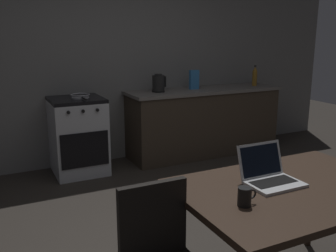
{
  "coord_description": "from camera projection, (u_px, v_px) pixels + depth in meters",
  "views": [
    {
      "loc": [
        -1.51,
        -2.41,
        1.63
      ],
      "look_at": [
        0.01,
        0.69,
        0.79
      ],
      "focal_mm": 40.44,
      "sensor_mm": 36.0,
      "label": 1
    }
  ],
  "objects": [
    {
      "name": "ground_plane",
      "position": [
        203.0,
        236.0,
        3.13
      ],
      "size": [
        12.0,
        12.0,
        0.0
      ],
      "primitive_type": "plane",
      "color": "#2D2823"
    },
    {
      "name": "back_wall",
      "position": [
        133.0,
        57.0,
        4.95
      ],
      "size": [
        6.4,
        0.1,
        2.69
      ],
      "primitive_type": "cube",
      "color": "slate",
      "rests_on": "ground_plane"
    },
    {
      "name": "kitchen_counter",
      "position": [
        204.0,
        121.0,
        5.23
      ],
      "size": [
        2.16,
        0.64,
        0.91
      ],
      "color": "#382D23",
      "rests_on": "ground_plane"
    },
    {
      "name": "stove_oven",
      "position": [
        78.0,
        136.0,
        4.49
      ],
      "size": [
        0.6,
        0.62,
        0.91
      ],
      "color": "#B7BABF",
      "rests_on": "ground_plane"
    },
    {
      "name": "dining_table",
      "position": [
        291.0,
        197.0,
        2.24
      ],
      "size": [
        1.34,
        0.9,
        0.76
      ],
      "color": "#332319",
      "rests_on": "ground_plane"
    },
    {
      "name": "laptop",
      "position": [
        270.0,
        176.0,
        2.27
      ],
      "size": [
        0.32,
        0.29,
        0.22
      ],
      "rotation": [
        0.0,
        0.0,
        0.24
      ],
      "color": "silver",
      "rests_on": "dining_table"
    },
    {
      "name": "electric_kettle",
      "position": [
        159.0,
        83.0,
        4.81
      ],
      "size": [
        0.19,
        0.16,
        0.23
      ],
      "color": "black",
      "rests_on": "kitchen_counter"
    },
    {
      "name": "bottle",
      "position": [
        255.0,
        76.0,
        5.4
      ],
      "size": [
        0.07,
        0.07,
        0.29
      ],
      "color": "#8C601E",
      "rests_on": "kitchen_counter"
    },
    {
      "name": "frying_pan",
      "position": [
        80.0,
        96.0,
        4.37
      ],
      "size": [
        0.23,
        0.4,
        0.05
      ],
      "color": "gray",
      "rests_on": "stove_oven"
    },
    {
      "name": "coffee_mug",
      "position": [
        245.0,
        196.0,
        1.96
      ],
      "size": [
        0.11,
        0.07,
        0.1
      ],
      "color": "black",
      "rests_on": "dining_table"
    },
    {
      "name": "cereal_box",
      "position": [
        194.0,
        80.0,
        5.05
      ],
      "size": [
        0.13,
        0.05,
        0.26
      ],
      "color": "#3372B2",
      "rests_on": "kitchen_counter"
    }
  ]
}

